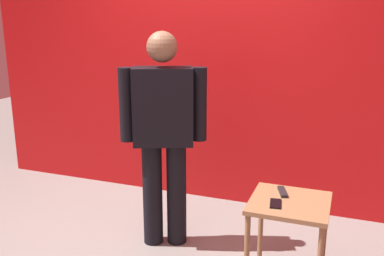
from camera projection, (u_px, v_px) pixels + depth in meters
name	position (u px, v px, depth m)	size (l,w,h in m)	color
back_wall_red	(206.00, 32.00, 4.00)	(4.72, 0.12, 3.28)	red
standing_person	(163.00, 130.00, 3.24)	(0.65, 0.38, 1.68)	black
side_table	(289.00, 215.00, 2.81)	(0.51, 0.51, 0.61)	olive
cell_phone	(276.00, 204.00, 2.73)	(0.07, 0.14, 0.01)	black
tv_remote	(283.00, 192.00, 2.90)	(0.04, 0.17, 0.02)	black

